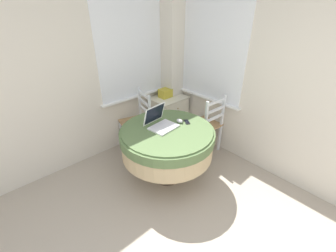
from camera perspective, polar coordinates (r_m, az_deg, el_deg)
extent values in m
cube|color=beige|center=(3.05, -31.60, 9.16)|extent=(4.40, 0.06, 2.55)
cube|color=white|center=(3.46, -9.39, 18.70)|extent=(1.10, 0.01, 1.42)
cube|color=white|center=(3.64, -8.22, 7.42)|extent=(1.18, 0.07, 0.02)
cube|color=beige|center=(2.91, 33.50, 7.83)|extent=(0.06, 4.45, 2.55)
cube|color=white|center=(3.42, 11.18, 18.42)|extent=(0.01, 1.10, 1.42)
cube|color=white|center=(3.60, 9.79, 7.05)|extent=(0.07, 1.18, 0.02)
cube|color=beige|center=(3.82, 1.05, 16.75)|extent=(0.28, 0.28, 2.55)
cylinder|color=#4C3D2D|center=(3.14, -0.20, -12.51)|extent=(0.36, 0.36, 0.03)
cylinder|color=#4C3D2D|center=(2.90, -0.22, -7.12)|extent=(0.11, 0.11, 0.70)
cylinder|color=tan|center=(2.80, -0.22, -4.07)|extent=(1.13, 1.13, 0.33)
cylinder|color=#567042|center=(2.74, -0.23, -2.17)|extent=(1.16, 1.16, 0.11)
cylinder|color=#567042|center=(2.71, -0.23, -0.98)|extent=(1.10, 1.10, 0.02)
cube|color=white|center=(2.73, -1.13, -0.29)|extent=(0.35, 0.28, 0.02)
cube|color=silver|center=(2.73, -1.36, 0.00)|extent=(0.30, 0.18, 0.00)
cube|color=white|center=(2.76, -3.51, 3.07)|extent=(0.33, 0.11, 0.24)
cube|color=black|center=(2.76, -3.44, 3.07)|extent=(0.30, 0.09, 0.21)
ellipsoid|color=silver|center=(2.84, 2.98, 1.31)|extent=(0.06, 0.09, 0.05)
cube|color=black|center=(2.86, 4.82, 1.05)|extent=(0.11, 0.13, 0.01)
cube|color=black|center=(2.86, 4.82, 1.15)|extent=(0.08, 0.09, 0.00)
cube|color=#A87F51|center=(3.49, -8.42, 0.78)|extent=(0.48, 0.50, 0.02)
cube|color=silver|center=(3.71, -11.71, -1.82)|extent=(0.04, 0.04, 0.45)
cube|color=silver|center=(3.41, -9.68, -4.68)|extent=(0.04, 0.04, 0.45)
cube|color=silver|center=(3.81, -6.78, -0.53)|extent=(0.04, 0.04, 0.45)
cube|color=silver|center=(3.51, -4.38, -3.19)|extent=(0.04, 0.04, 0.45)
cube|color=silver|center=(3.59, -7.23, 6.15)|extent=(0.04, 0.04, 0.47)
cube|color=silver|center=(3.28, -4.70, 3.93)|extent=(0.04, 0.04, 0.47)
cube|color=silver|center=(3.36, -6.18, 7.89)|extent=(0.11, 0.37, 0.04)
cube|color=silver|center=(3.41, -6.07, 5.96)|extent=(0.11, 0.37, 0.04)
cube|color=silver|center=(3.46, -5.96, 4.09)|extent=(0.11, 0.37, 0.04)
cube|color=#A87F51|center=(3.45, 9.20, 0.38)|extent=(0.43, 0.41, 0.02)
cube|color=silver|center=(3.79, 8.80, -0.86)|extent=(0.03, 0.03, 0.45)
cube|color=silver|center=(3.55, 4.80, -2.86)|extent=(0.03, 0.03, 0.45)
cube|color=silver|center=(3.61, 12.93, -2.95)|extent=(0.03, 0.03, 0.45)
cube|color=silver|center=(3.35, 9.02, -5.23)|extent=(0.03, 0.03, 0.45)
cube|color=silver|center=(3.38, 13.83, 3.97)|extent=(0.03, 0.03, 0.47)
cube|color=silver|center=(3.11, 9.70, 2.11)|extent=(0.03, 0.03, 0.47)
cube|color=silver|center=(3.17, 12.18, 6.01)|extent=(0.37, 0.03, 0.04)
cube|color=silver|center=(3.22, 11.95, 3.99)|extent=(0.37, 0.03, 0.04)
cube|color=silver|center=(3.27, 11.73, 2.04)|extent=(0.37, 0.03, 0.04)
cube|color=silver|center=(3.95, 0.18, 2.60)|extent=(0.55, 0.43, 0.66)
cube|color=silver|center=(3.80, 0.19, 7.18)|extent=(0.58, 0.45, 0.02)
cube|color=white|center=(3.71, 2.46, 4.52)|extent=(0.49, 0.01, 0.19)
sphere|color=olive|center=(3.70, 2.54, 4.48)|extent=(0.02, 0.02, 0.02)
cube|color=white|center=(3.81, 2.39, 1.50)|extent=(0.49, 0.01, 0.19)
sphere|color=olive|center=(3.80, 2.47, 1.46)|extent=(0.02, 0.02, 0.02)
cube|color=white|center=(3.91, 2.32, -1.36)|extent=(0.49, 0.01, 0.19)
sphere|color=olive|center=(3.91, 2.40, -1.41)|extent=(0.02, 0.02, 0.02)
cube|color=gold|center=(3.79, -0.67, 8.37)|extent=(0.20, 0.16, 0.14)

